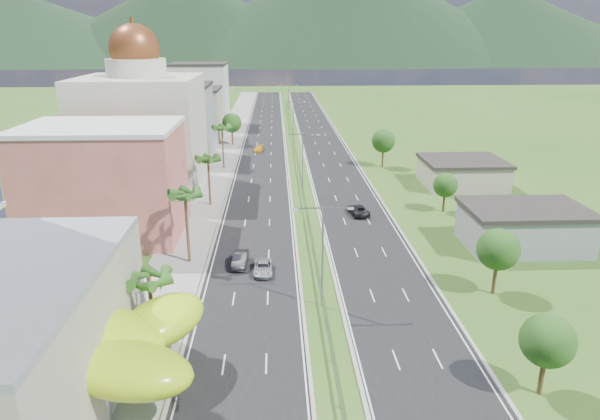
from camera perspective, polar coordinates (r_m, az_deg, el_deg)
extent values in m
plane|color=#2D5119|center=(48.30, 3.38, -15.87)|extent=(500.00, 500.00, 0.00)
cube|color=black|center=(132.50, -3.89, 6.56)|extent=(11.00, 260.00, 0.04)
cube|color=black|center=(133.02, 2.63, 6.63)|extent=(11.00, 260.00, 0.04)
cube|color=gray|center=(133.04, -8.01, 6.49)|extent=(7.00, 260.00, 0.12)
cube|color=gray|center=(114.86, -0.30, 5.06)|extent=(0.08, 216.00, 0.28)
cube|color=gray|center=(215.38, -1.45, 11.27)|extent=(0.10, 0.12, 0.70)
cylinder|color=gray|center=(54.38, 2.41, -5.10)|extent=(0.20, 0.20, 11.00)
cube|color=gray|center=(52.39, 0.92, 0.19)|extent=(2.88, 0.12, 0.12)
cube|color=gray|center=(52.64, 4.05, 0.24)|extent=(2.88, 0.12, 0.12)
cube|color=silver|center=(52.36, -0.48, 0.07)|extent=(0.60, 0.25, 0.18)
cube|color=silver|center=(52.83, 5.43, 0.15)|extent=(0.60, 0.25, 0.18)
cylinder|color=gray|center=(92.36, 0.26, 4.85)|extent=(0.20, 0.20, 11.00)
cube|color=gray|center=(91.19, -0.65, 8.08)|extent=(2.88, 0.12, 0.12)
cube|color=gray|center=(91.34, 1.18, 8.09)|extent=(2.88, 0.12, 0.12)
cube|color=silver|center=(91.18, -1.46, 8.01)|extent=(0.60, 0.25, 0.18)
cube|color=silver|center=(91.45, 1.99, 8.03)|extent=(0.60, 0.25, 0.18)
cylinder|color=gray|center=(136.47, -0.71, 9.29)|extent=(0.20, 0.20, 11.00)
cube|color=gray|center=(135.68, -1.34, 11.49)|extent=(2.88, 0.12, 0.12)
cube|color=gray|center=(135.78, -0.10, 11.50)|extent=(2.88, 0.12, 0.12)
cube|color=silver|center=(135.67, -1.89, 11.44)|extent=(0.60, 0.25, 0.18)
cube|color=silver|center=(135.86, 0.45, 11.46)|extent=(0.60, 0.25, 0.18)
cylinder|color=gray|center=(181.02, -1.21, 11.55)|extent=(0.20, 0.20, 11.00)
cube|color=gray|center=(180.43, -1.69, 13.22)|extent=(2.88, 0.12, 0.12)
cube|color=gray|center=(180.50, -0.76, 13.22)|extent=(2.88, 0.12, 0.12)
cube|color=silver|center=(180.42, -2.11, 13.18)|extent=(0.60, 0.25, 0.18)
cube|color=silver|center=(180.56, -0.34, 13.19)|extent=(0.60, 0.25, 0.18)
cylinder|color=gray|center=(49.29, -26.29, -14.45)|extent=(0.50, 0.50, 4.00)
cylinder|color=gray|center=(43.07, -19.93, -18.65)|extent=(0.50, 0.50, 4.00)
cylinder|color=gray|center=(46.49, -15.71, -15.17)|extent=(0.50, 0.50, 4.00)
cube|color=#B8564B|center=(77.91, -20.07, 2.65)|extent=(20.00, 15.00, 15.00)
cube|color=#C0B49F|center=(99.01, -16.45, 7.69)|extent=(20.00, 20.00, 20.00)
cylinder|color=#C0B49F|center=(97.67, -17.07, 14.32)|extent=(10.00, 10.00, 3.00)
sphere|color=brown|center=(97.54, -17.24, 16.07)|extent=(8.40, 8.40, 8.40)
cube|color=gray|center=(123.24, -13.27, 8.99)|extent=(16.00, 15.00, 16.00)
cube|color=#A99D8B|center=(144.90, -11.70, 9.85)|extent=(16.00, 15.00, 13.00)
cube|color=silver|center=(167.16, -10.58, 11.88)|extent=(16.00, 15.00, 18.00)
cube|color=gray|center=(76.50, 22.74, -1.89)|extent=(15.00, 10.00, 5.00)
cube|color=#A99D8B|center=(103.83, 16.92, 3.70)|extent=(14.00, 12.00, 4.40)
cylinder|color=#47301C|center=(49.03, -15.46, -10.87)|extent=(0.36, 0.36, 7.50)
cylinder|color=#47301C|center=(66.60, -11.93, -1.91)|extent=(0.36, 0.36, 9.00)
cylinder|color=#47301C|center=(88.45, -9.66, 2.96)|extent=(0.36, 0.36, 8.00)
cylinder|color=#47301C|center=(112.53, -8.22, 6.56)|extent=(0.36, 0.36, 8.80)
cylinder|color=#47301C|center=(137.34, -7.24, 7.91)|extent=(0.40, 0.40, 4.90)
sphere|color=#29561B|center=(136.81, -7.30, 9.21)|extent=(4.90, 4.90, 4.90)
cylinder|color=#47301C|center=(47.48, 24.46, -15.34)|extent=(0.40, 0.40, 4.20)
sphere|color=#29561B|center=(46.11, 24.91, -12.53)|extent=(4.20, 4.20, 4.20)
cylinder|color=#47301C|center=(62.01, 20.09, -6.46)|extent=(0.40, 0.40, 4.55)
sphere|color=#29561B|center=(60.90, 20.39, -3.96)|extent=(4.55, 4.55, 4.55)
cylinder|color=#47301C|center=(87.69, 15.11, 1.03)|extent=(0.40, 0.40, 3.85)
sphere|color=#29561B|center=(87.01, 15.25, 2.59)|extent=(3.85, 3.85, 3.85)
cylinder|color=#47301C|center=(114.66, 8.81, 5.75)|extent=(0.40, 0.40, 4.90)
sphere|color=#29561B|center=(114.02, 8.89, 7.30)|extent=(4.90, 4.90, 4.90)
imported|color=black|center=(65.94, -6.40, -5.24)|extent=(1.99, 5.00, 1.62)
imported|color=#999BA0|center=(63.76, -3.95, -6.17)|extent=(2.25, 4.79, 1.33)
imported|color=gold|center=(129.08, -4.41, 6.54)|extent=(2.49, 4.76, 1.32)
imported|color=black|center=(84.08, 6.21, 0.02)|extent=(3.31, 5.76, 1.51)
imported|color=black|center=(44.16, -12.88, -19.07)|extent=(0.83, 1.95, 1.21)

